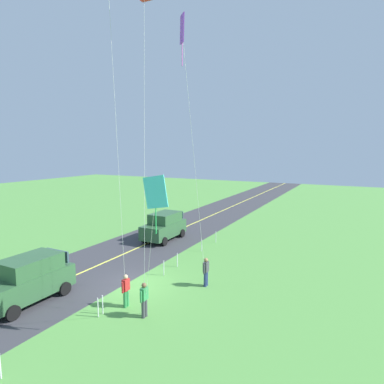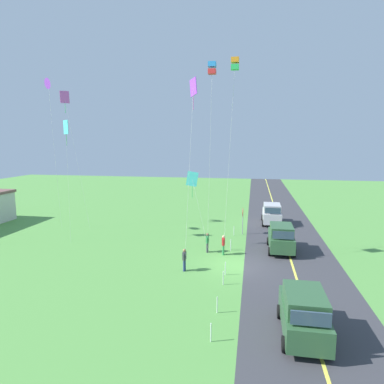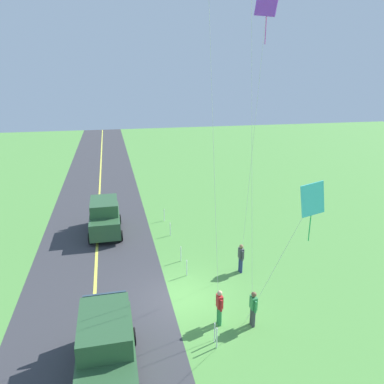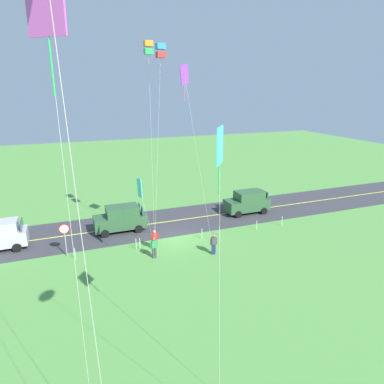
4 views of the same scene
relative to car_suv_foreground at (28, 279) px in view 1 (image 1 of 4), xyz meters
The scene contains 17 objects.
ground_plane 5.37m from the car_suv_foreground, 139.59° to the left, with size 120.00×120.00×0.10m, color #549342.
asphalt_road 4.19m from the car_suv_foreground, behind, with size 120.00×7.00×0.00m, color #38383D.
road_centre_stripe 4.19m from the car_suv_foreground, behind, with size 120.00×0.16×0.00m, color #E5E04C.
car_suv_foreground is the anchor object (origin of this frame).
car_parked_west_near 12.60m from the car_suv_foreground, behind, with size 4.40×2.12×2.24m.
person_adult_near 4.94m from the car_suv_foreground, 111.22° to the left, with size 0.58×0.22×1.60m.
person_adult_companion 6.11m from the car_suv_foreground, 103.19° to the left, with size 0.58×0.22×1.60m.
person_child_watcher 9.01m from the car_suv_foreground, 129.25° to the left, with size 0.58×0.22×1.60m.
kite_yellow_high 13.69m from the car_suv_foreground, 118.02° to the left, with size 2.60×0.70×13.48m.
kite_pink_drift 8.74m from the car_suv_foreground, 91.68° to the left, with size 1.54×2.22×6.56m.
fence_post_0 14.43m from the car_suv_foreground, 163.51° to the left, with size 0.05×0.05×0.90m, color silver.
fence_post_1 11.92m from the car_suv_foreground, 159.89° to the left, with size 0.05×0.05×0.90m, color silver.
fence_post_2 8.63m from the car_suv_foreground, 151.60° to the left, with size 0.05×0.05×0.90m, color silver.
fence_post_3 7.25m from the car_suv_foreground, 145.49° to the left, with size 0.05×0.05×0.90m, color silver.
fence_post_4 4.21m from the car_suv_foreground, 100.16° to the left, with size 0.05×0.05×0.90m, color silver.
fence_post_5 4.17m from the car_suv_foreground, 96.05° to the left, with size 0.05×0.05×0.90m, color silver.
fence_post_6 5.80m from the car_suv_foreground, 45.24° to the left, with size 0.05×0.05×0.90m, color silver.
Camera 1 is at (13.90, 10.80, 7.48)m, focal length 30.58 mm.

